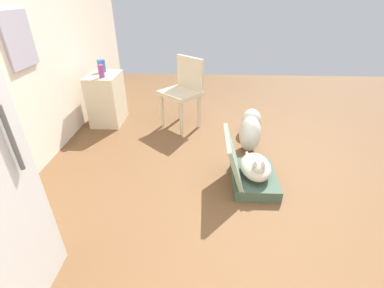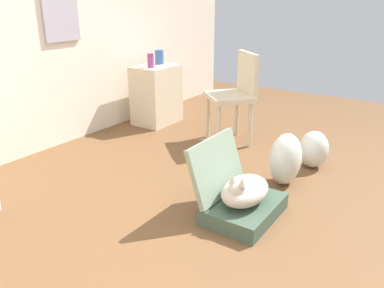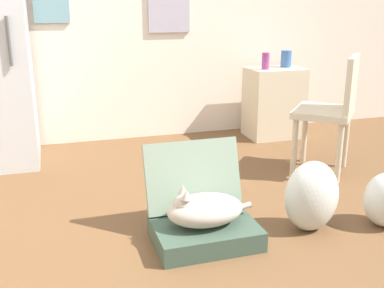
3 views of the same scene
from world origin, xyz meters
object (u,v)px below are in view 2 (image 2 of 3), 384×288
(plastic_bag_clear, at_px, (314,149))
(side_table, at_px, (156,95))
(suitcase_base, at_px, (244,209))
(vase_short, at_px, (159,57))
(cat, at_px, (244,190))
(chair, at_px, (235,93))
(vase_tall, at_px, (151,61))
(plastic_bag_white, at_px, (286,159))

(plastic_bag_clear, xyz_separation_m, side_table, (0.25, 1.95, 0.17))
(suitcase_base, height_order, vase_short, vase_short)
(vase_short, bearing_deg, side_table, -160.96)
(cat, height_order, chair, chair)
(chair, bearing_deg, vase_tall, -134.32)
(vase_short, bearing_deg, vase_tall, -161.93)
(plastic_bag_clear, bearing_deg, side_table, 82.63)
(plastic_bag_white, bearing_deg, suitcase_base, 176.69)
(cat, distance_m, plastic_bag_white, 0.64)
(plastic_bag_white, distance_m, vase_short, 2.16)
(vase_short, bearing_deg, cat, -128.13)
(cat, bearing_deg, plastic_bag_clear, -6.37)
(suitcase_base, xyz_separation_m, plastic_bag_white, (0.63, -0.04, 0.15))
(side_table, bearing_deg, cat, -126.25)
(plastic_bag_white, bearing_deg, plastic_bag_clear, -10.68)
(plastic_bag_white, bearing_deg, vase_short, 66.49)
(vase_tall, bearing_deg, vase_short, 18.07)
(plastic_bag_clear, bearing_deg, plastic_bag_white, 169.32)
(vase_tall, xyz_separation_m, vase_short, (0.26, 0.08, 0.00))
(plastic_bag_white, height_order, side_table, side_table)
(vase_tall, bearing_deg, chair, -86.23)
(cat, distance_m, side_table, 2.27)
(chair, bearing_deg, plastic_bag_white, 3.28)
(side_table, relative_size, vase_tall, 4.34)
(suitcase_base, bearing_deg, vase_tall, 56.12)
(vase_short, bearing_deg, plastic_bag_clear, -100.84)
(vase_tall, height_order, vase_short, vase_short)
(suitcase_base, bearing_deg, plastic_bag_white, -3.31)
(plastic_bag_white, relative_size, vase_tall, 2.70)
(vase_short, relative_size, chair, 0.18)
(plastic_bag_clear, relative_size, side_table, 0.48)
(plastic_bag_white, xyz_separation_m, vase_tall, (0.57, 1.83, 0.54))
(cat, xyz_separation_m, vase_short, (1.47, 1.88, 0.56))
(cat, relative_size, chair, 0.55)
(plastic_bag_clear, distance_m, vase_tall, 2.01)
(cat, relative_size, vase_tall, 3.23)
(plastic_bag_clear, xyz_separation_m, vase_tall, (0.12, 1.91, 0.59))
(suitcase_base, relative_size, vase_short, 3.48)
(suitcase_base, bearing_deg, plastic_bag_clear, -6.40)
(plastic_bag_white, height_order, plastic_bag_clear, plastic_bag_white)
(cat, bearing_deg, vase_short, 51.87)
(cat, relative_size, vase_short, 3.10)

